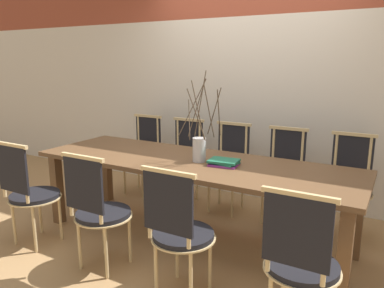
{
  "coord_description": "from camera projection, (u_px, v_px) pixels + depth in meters",
  "views": [
    {
      "loc": [
        1.61,
        -2.82,
        1.63
      ],
      "look_at": [
        0.0,
        0.0,
        0.91
      ],
      "focal_mm": 35.0,
      "sensor_mm": 36.0,
      "label": 1
    }
  ],
  "objects": [
    {
      "name": "chair_near_leftend",
      "position": [
        29.0,
        190.0,
        3.29
      ],
      "size": [
        0.45,
        0.45,
        0.97
      ],
      "color": "black",
      "rests_on": "ground_plane"
    },
    {
      "name": "wall_rear",
      "position": [
        250.0,
        63.0,
        4.33
      ],
      "size": [
        12.0,
        0.06,
        3.2
      ],
      "color": "beige",
      "rests_on": "ground_plane"
    },
    {
      "name": "chair_near_center",
      "position": [
        179.0,
        229.0,
        2.54
      ],
      "size": [
        0.45,
        0.45,
        0.97
      ],
      "color": "black",
      "rests_on": "ground_plane"
    },
    {
      "name": "chair_near_left",
      "position": [
        98.0,
        208.0,
        2.9
      ],
      "size": [
        0.45,
        0.45,
        0.97
      ],
      "color": "black",
      "rests_on": "ground_plane"
    },
    {
      "name": "chair_far_rightend",
      "position": [
        348.0,
        182.0,
        3.51
      ],
      "size": [
        0.45,
        0.45,
        0.97
      ],
      "rotation": [
        0.0,
        0.0,
        3.14
      ],
      "color": "black",
      "rests_on": "ground_plane"
    },
    {
      "name": "chair_far_leftend",
      "position": [
        142.0,
        152.0,
        4.67
      ],
      "size": [
        0.45,
        0.45,
        0.97
      ],
      "rotation": [
        0.0,
        0.0,
        3.14
      ],
      "color": "black",
      "rests_on": "ground_plane"
    },
    {
      "name": "vase_centerpiece",
      "position": [
        200.0,
        146.0,
        3.29
      ],
      "size": [
        0.42,
        0.35,
        0.79
      ],
      "color": "silver",
      "rests_on": "dining_table"
    },
    {
      "name": "ground_plane",
      "position": [
        192.0,
        238.0,
        3.52
      ],
      "size": [
        16.0,
        16.0,
        0.0
      ],
      "primitive_type": "plane",
      "color": "#A87F51"
    },
    {
      "name": "chair_near_right",
      "position": [
        300.0,
        260.0,
        2.15
      ],
      "size": [
        0.45,
        0.45,
        0.97
      ],
      "color": "black",
      "rests_on": "ground_plane"
    },
    {
      "name": "book_stack",
      "position": [
        224.0,
        162.0,
        3.2
      ],
      "size": [
        0.27,
        0.23,
        0.05
      ],
      "color": "#842D8C",
      "rests_on": "dining_table"
    },
    {
      "name": "chair_far_center",
      "position": [
        228.0,
        165.0,
        4.11
      ],
      "size": [
        0.45,
        0.45,
        0.97
      ],
      "rotation": [
        0.0,
        0.0,
        3.14
      ],
      "color": "black",
      "rests_on": "ground_plane"
    },
    {
      "name": "dining_table",
      "position": [
        192.0,
        169.0,
        3.38
      ],
      "size": [
        2.95,
        0.94,
        0.76
      ],
      "color": "brown",
      "rests_on": "ground_plane"
    },
    {
      "name": "chair_far_left",
      "position": [
        183.0,
        158.0,
        4.39
      ],
      "size": [
        0.45,
        0.45,
        0.97
      ],
      "rotation": [
        0.0,
        0.0,
        3.14
      ],
      "color": "black",
      "rests_on": "ground_plane"
    },
    {
      "name": "chair_far_right",
      "position": [
        283.0,
        173.0,
        3.81
      ],
      "size": [
        0.45,
        0.45,
        0.97
      ],
      "rotation": [
        0.0,
        0.0,
        3.14
      ],
      "color": "black",
      "rests_on": "ground_plane"
    }
  ]
}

